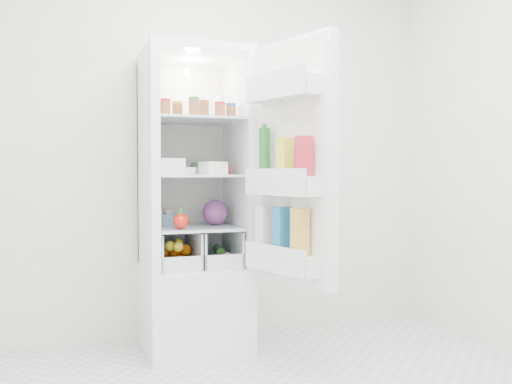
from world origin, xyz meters
name	(u,v)px	position (x,y,z in m)	size (l,w,h in m)	color
room_walls	(307,45)	(0.00, 0.00, 1.59)	(3.02, 3.02, 2.61)	white
refrigerator	(193,239)	(-0.20, 1.25, 0.67)	(0.60, 0.60, 1.80)	white
shelf_low	(195,227)	(-0.20, 1.19, 0.74)	(0.49, 0.53, 0.01)	silver
shelf_mid	(195,176)	(-0.20, 1.19, 1.05)	(0.49, 0.53, 0.01)	silver
shelf_top	(195,120)	(-0.20, 1.19, 1.38)	(0.49, 0.53, 0.01)	silver
crisper_left	(175,250)	(-0.32, 1.19, 0.61)	(0.23, 0.46, 0.22)	silver
crisper_right	(215,248)	(-0.08, 1.19, 0.61)	(0.23, 0.46, 0.22)	silver
condiment_jars	(199,110)	(-0.20, 1.07, 1.43)	(0.46, 0.16, 0.08)	#B21919
squeeze_bottle	(220,109)	(-0.01, 1.31, 1.47)	(0.05, 0.05, 0.17)	white
tub_white	(170,166)	(-0.37, 1.09, 1.10)	(0.14, 0.14, 0.09)	silver
tub_cream	(213,168)	(-0.13, 1.04, 1.09)	(0.13, 0.13, 0.07)	silver
tin_red	(223,170)	(-0.03, 1.15, 1.09)	(0.08, 0.08, 0.06)	red
foil_tray	(188,171)	(-0.24, 1.19, 1.08)	(0.17, 0.13, 0.04)	silver
tub_green	(201,168)	(-0.14, 1.25, 1.09)	(0.09, 0.13, 0.07)	#459949
red_cabbage	(215,212)	(-0.07, 1.22, 0.83)	(0.16, 0.16, 0.16)	#5B2162
bell_pepper	(181,221)	(-0.32, 1.03, 0.79)	(0.09, 0.09, 0.09)	red
mushroom_bowl	(165,220)	(-0.36, 1.29, 0.78)	(0.15, 0.15, 0.07)	#7CA1B8
citrus_pile	(176,255)	(-0.32, 1.16, 0.58)	(0.20, 0.31, 0.16)	orange
veg_pile	(216,256)	(-0.07, 1.18, 0.56)	(0.16, 0.30, 0.10)	#214C19
fridge_door	(291,168)	(0.19, 0.62, 1.09)	(0.32, 0.59, 1.30)	white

